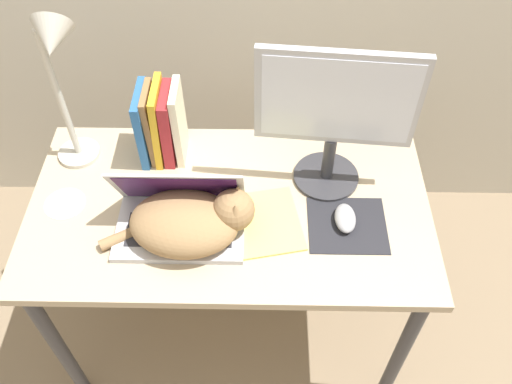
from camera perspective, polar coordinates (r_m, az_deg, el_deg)
The scene contains 10 objects.
desk at distance 1.67m, azimuth -2.74°, elevation -3.35°, with size 1.18×0.65×0.75m.
laptop at distance 1.53m, azimuth -8.01°, elevation -2.52°, with size 0.36×0.23×0.22m.
cat at distance 1.48m, azimuth -6.81°, elevation -3.07°, with size 0.43×0.24×0.16m.
external_monitor at distance 1.50m, azimuth 8.34°, elevation 8.20°, with size 0.44×0.20×0.46m.
mousepad at distance 1.57m, azimuth 9.57°, elevation -3.46°, with size 0.22×0.20×0.00m.
computer_mouse at distance 1.56m, azimuth 9.37°, elevation -2.74°, with size 0.06×0.10×0.04m.
book_row at distance 1.68m, azimuth -9.99°, elevation 7.09°, with size 0.13×0.16×0.26m.
desk_lamp at distance 1.57m, azimuth -20.17°, elevation 12.16°, with size 0.17×0.17×0.53m.
notepad at distance 1.55m, azimuth 0.93°, elevation -3.20°, with size 0.24×0.27×0.01m.
cd_disc at distance 1.69m, azimuth -19.48°, elevation -1.16°, with size 0.12×0.12×0.00m.
Camera 1 is at (0.10, -0.67, 1.99)m, focal length 38.00 mm.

